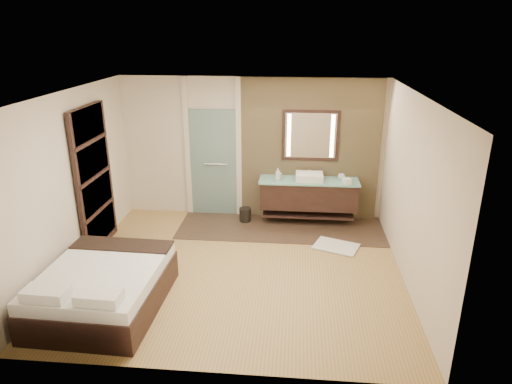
# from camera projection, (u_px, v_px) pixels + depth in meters

# --- Properties ---
(floor) EXTENTS (5.00, 5.00, 0.00)m
(floor) POSITION_uv_depth(u_px,v_px,m) (238.00, 269.00, 7.09)
(floor) COLOR olive
(floor) RESTS_ON ground
(tile_strip) EXTENTS (3.80, 1.30, 0.01)m
(tile_strip) POSITION_uv_depth(u_px,v_px,m) (281.00, 228.00, 8.53)
(tile_strip) COLOR #35291D
(tile_strip) RESTS_ON floor
(stone_wall) EXTENTS (2.60, 0.08, 2.70)m
(stone_wall) POSITION_uv_depth(u_px,v_px,m) (310.00, 151.00, 8.60)
(stone_wall) COLOR tan
(stone_wall) RESTS_ON floor
(vanity) EXTENTS (1.85, 0.55, 0.88)m
(vanity) POSITION_uv_depth(u_px,v_px,m) (308.00, 194.00, 8.59)
(vanity) COLOR black
(vanity) RESTS_ON stone_wall
(mirror_unit) EXTENTS (1.06, 0.04, 0.96)m
(mirror_unit) POSITION_uv_depth(u_px,v_px,m) (311.00, 136.00, 8.45)
(mirror_unit) COLOR black
(mirror_unit) RESTS_ON stone_wall
(frosted_door) EXTENTS (1.10, 0.12, 2.70)m
(frosted_door) POSITION_uv_depth(u_px,v_px,m) (213.00, 159.00, 8.82)
(frosted_door) COLOR #A3CEC5
(frosted_door) RESTS_ON floor
(shoji_partition) EXTENTS (0.06, 1.20, 2.40)m
(shoji_partition) POSITION_uv_depth(u_px,v_px,m) (95.00, 179.00, 7.44)
(shoji_partition) COLOR black
(shoji_partition) RESTS_ON floor
(bed) EXTENTS (1.54, 1.90, 0.71)m
(bed) POSITION_uv_depth(u_px,v_px,m) (103.00, 288.00, 6.05)
(bed) COLOR black
(bed) RESTS_ON floor
(bath_mat) EXTENTS (0.85, 0.73, 0.02)m
(bath_mat) POSITION_uv_depth(u_px,v_px,m) (336.00, 246.00, 7.80)
(bath_mat) COLOR silver
(bath_mat) RESTS_ON floor
(waste_bin) EXTENTS (0.24, 0.24, 0.28)m
(waste_bin) POSITION_uv_depth(u_px,v_px,m) (245.00, 215.00, 8.78)
(waste_bin) COLOR black
(waste_bin) RESTS_ON floor
(tissue_box) EXTENTS (0.16, 0.16, 0.10)m
(tissue_box) POSITION_uv_depth(u_px,v_px,m) (347.00, 181.00, 8.26)
(tissue_box) COLOR silver
(tissue_box) RESTS_ON vanity
(soap_bottle_a) EXTENTS (0.10, 0.10, 0.24)m
(soap_bottle_a) POSITION_uv_depth(u_px,v_px,m) (278.00, 174.00, 8.42)
(soap_bottle_a) COLOR silver
(soap_bottle_a) RESTS_ON vanity
(soap_bottle_b) EXTENTS (0.08, 0.08, 0.16)m
(soap_bottle_b) POSITION_uv_depth(u_px,v_px,m) (279.00, 175.00, 8.52)
(soap_bottle_b) COLOR #B2B2B2
(soap_bottle_b) RESTS_ON vanity
(soap_bottle_c) EXTENTS (0.13, 0.13, 0.14)m
(soap_bottle_c) POSITION_uv_depth(u_px,v_px,m) (344.00, 179.00, 8.29)
(soap_bottle_c) COLOR silver
(soap_bottle_c) RESTS_ON vanity
(cup) EXTENTS (0.13, 0.13, 0.09)m
(cup) POSITION_uv_depth(u_px,v_px,m) (341.00, 177.00, 8.53)
(cup) COLOR white
(cup) RESTS_ON vanity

